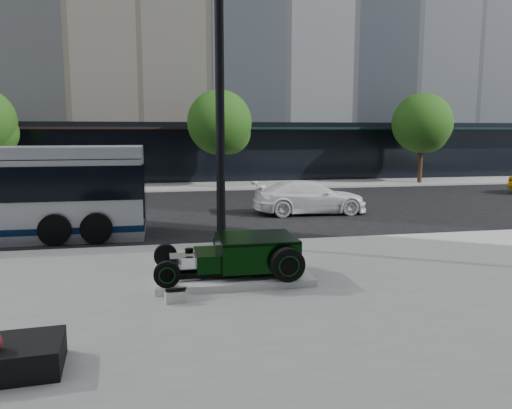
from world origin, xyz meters
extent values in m
plane|color=black|center=(0.00, 0.00, 0.00)|extent=(120.00, 120.00, 0.00)
cube|color=gray|center=(0.00, -10.50, 0.06)|extent=(70.00, 17.00, 0.12)
cube|color=gray|center=(0.00, 14.00, 0.06)|extent=(70.00, 4.00, 0.12)
cube|color=black|center=(-10.00, 16.20, 2.00)|extent=(22.00, 0.50, 4.00)
cube|color=black|center=(13.00, 16.20, 2.00)|extent=(24.00, 0.50, 4.00)
cube|color=black|center=(-10.00, 15.60, 3.60)|extent=(22.00, 1.60, 0.15)
cube|color=black|center=(13.00, 15.60, 3.60)|extent=(24.00, 1.60, 0.15)
cylinder|color=black|center=(1.00, 13.00, 1.42)|extent=(0.28, 0.28, 2.60)
sphere|color=#0F3A10|center=(1.00, 13.00, 3.92)|extent=(3.80, 3.80, 3.80)
sphere|color=#0F3A10|center=(1.60, 13.30, 3.32)|extent=(2.60, 2.60, 2.60)
cylinder|color=black|center=(14.00, 13.00, 1.42)|extent=(0.28, 0.28, 2.60)
sphere|color=#0F3A10|center=(14.00, 13.00, 3.92)|extent=(3.80, 3.80, 3.80)
sphere|color=#0F3A10|center=(14.60, 13.30, 3.32)|extent=(2.60, 2.60, 2.60)
cube|color=silver|center=(-1.07, -5.82, 0.20)|extent=(3.40, 1.80, 0.15)
cube|color=black|center=(-1.07, -6.27, 0.37)|extent=(3.00, 0.08, 0.10)
cube|color=black|center=(-1.07, -5.37, 0.37)|extent=(3.00, 0.08, 0.10)
cube|color=black|center=(-0.52, -5.82, 0.72)|extent=(1.70, 1.45, 0.62)
cube|color=black|center=(-0.52, -5.82, 1.05)|extent=(1.70, 1.45, 0.06)
cube|color=black|center=(-1.62, -5.82, 0.60)|extent=(0.55, 1.05, 0.38)
cube|color=silver|center=(-2.17, -5.82, 0.55)|extent=(0.55, 0.55, 0.34)
cylinder|color=black|center=(-2.02, -5.82, 0.82)|extent=(0.18, 0.18, 0.10)
cylinder|color=black|center=(-2.52, -5.82, 0.43)|extent=(0.06, 1.55, 0.06)
cylinder|color=black|center=(-0.02, -6.67, 0.63)|extent=(0.72, 0.24, 0.72)
cylinder|color=black|center=(-0.02, -6.80, 0.63)|extent=(0.37, 0.02, 0.37)
torus|color=#0A370E|center=(-0.02, -6.81, 0.63)|extent=(0.44, 0.02, 0.44)
cylinder|color=black|center=(-0.02, -4.97, 0.63)|extent=(0.72, 0.24, 0.72)
cylinder|color=black|center=(-0.02, -4.84, 0.63)|extent=(0.37, 0.02, 0.37)
torus|color=#0A370E|center=(-0.02, -4.83, 0.63)|extent=(0.44, 0.02, 0.44)
cylinder|color=black|center=(-2.52, -6.60, 0.54)|extent=(0.54, 0.16, 0.54)
cylinder|color=black|center=(-2.52, -6.69, 0.54)|extent=(0.28, 0.02, 0.28)
torus|color=#0A370E|center=(-2.52, -6.70, 0.54)|extent=(0.34, 0.02, 0.34)
cylinder|color=black|center=(-2.52, -5.04, 0.54)|extent=(0.54, 0.16, 0.54)
cylinder|color=black|center=(-2.52, -4.95, 0.54)|extent=(0.28, 0.02, 0.28)
torus|color=#0A370E|center=(-2.52, -4.94, 0.54)|extent=(0.34, 0.02, 0.34)
cube|color=silver|center=(-2.38, -7.06, 0.23)|extent=(0.42, 0.33, 0.22)
cube|color=black|center=(-2.38, -7.06, 0.35)|extent=(0.42, 0.32, 0.15)
cylinder|color=black|center=(-0.87, -2.29, 4.39)|extent=(0.26, 0.26, 8.53)
cylinder|color=black|center=(-0.87, -2.29, 0.23)|extent=(0.47, 0.47, 0.21)
sphere|color=red|center=(-4.62, -9.55, 0.65)|extent=(0.27, 0.27, 0.27)
sphere|color=#0F3A10|center=(-4.33, -9.55, 0.65)|extent=(0.27, 0.27, 0.27)
cube|color=black|center=(-3.10, 0.32, 1.55)|extent=(0.06, 2.30, 1.70)
cylinder|color=black|center=(-5.73, -0.98, 0.48)|extent=(0.96, 0.28, 0.96)
cylinder|color=black|center=(-5.73, 1.62, 0.48)|extent=(0.96, 0.28, 0.96)
cylinder|color=black|center=(-4.53, -0.98, 0.48)|extent=(0.96, 0.28, 0.96)
cylinder|color=black|center=(-4.53, 1.62, 0.48)|extent=(0.96, 0.28, 0.96)
imported|color=white|center=(3.54, 3.22, 0.69)|extent=(4.78, 2.05, 1.37)
camera|label=1|loc=(-2.65, -16.53, 3.40)|focal=35.00mm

